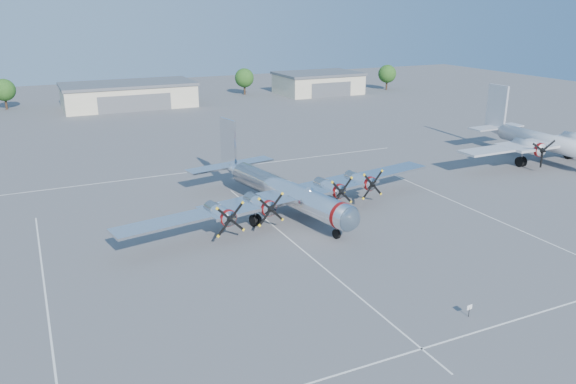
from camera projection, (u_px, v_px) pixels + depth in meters
name	position (u px, v px, depth m)	size (l,w,h in m)	color
ground	(282.00, 233.00, 55.78)	(260.00, 260.00, 0.00)	#57575A
parking_lines	(290.00, 239.00, 54.27)	(60.00, 50.08, 0.01)	silver
hangar_center	(129.00, 95.00, 125.27)	(28.60, 14.60, 5.40)	beige
hangar_east	(318.00, 83.00, 144.75)	(20.60, 14.60, 5.40)	beige
tree_west	(4.00, 90.00, 121.55)	(4.80, 4.80, 6.64)	#382619
tree_east	(244.00, 78.00, 142.15)	(4.80, 4.80, 6.64)	#382619
tree_far_east	(387.00, 74.00, 150.70)	(4.80, 4.80, 6.64)	#382619
main_bomber_b29	(282.00, 212.00, 61.44)	(38.72, 26.49, 8.56)	white
twin_engine_east	(538.00, 161.00, 82.07)	(31.31, 22.51, 9.92)	silver
info_placard	(469.00, 308.00, 40.52)	(0.50, 0.08, 0.95)	black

